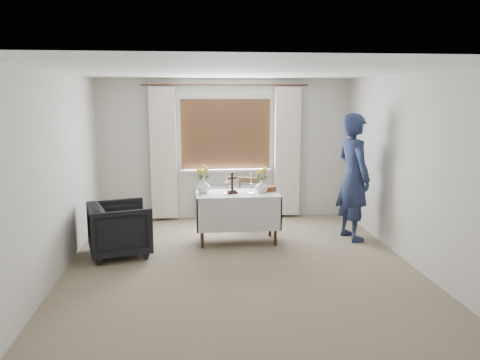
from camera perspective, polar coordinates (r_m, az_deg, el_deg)
name	(u,v)px	position (r m, az deg, el deg)	size (l,w,h in m)	color
ground	(240,265)	(6.25, 0.03, -10.37)	(5.00, 5.00, 0.00)	#7F7057
altar_table	(238,218)	(7.09, -0.30, -4.61)	(1.24, 0.64, 0.76)	silver
wooden_chair	(248,203)	(7.91, 0.93, -2.79)	(0.38, 0.38, 0.83)	brown
armchair	(120,229)	(6.75, -14.44, -5.81)	(0.80, 0.82, 0.74)	black
person	(353,177)	(7.35, 13.64, 0.35)	(0.71, 0.47, 1.95)	navy
radiator	(226,202)	(8.47, -1.68, -2.70)	(1.10, 0.10, 0.60)	silver
wooden_cross	(232,183)	(6.95, -0.97, -0.38)	(0.15, 0.10, 0.31)	black
candlestick_left	(227,182)	(6.92, -1.60, -0.21)	(0.10, 0.10, 0.37)	silver
candlestick_right	(251,183)	(6.96, 1.34, -0.42)	(0.09, 0.09, 0.30)	silver
flower_vase_left	(203,186)	(7.02, -4.49, -0.71)	(0.20, 0.20, 0.21)	white
flower_vase_right	(262,186)	(7.02, 2.66, -0.75)	(0.19, 0.19, 0.20)	white
wicker_basket	(270,188)	(7.17, 3.66, -1.02)	(0.20, 0.20, 0.08)	brown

